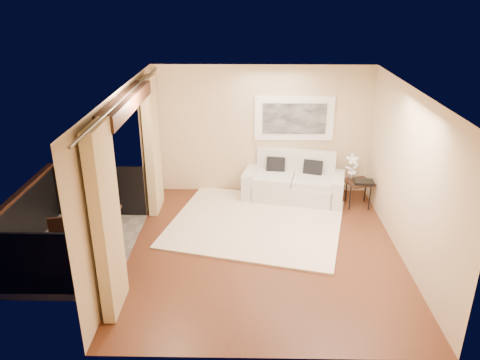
{
  "coord_description": "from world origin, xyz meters",
  "views": [
    {
      "loc": [
        -0.29,
        -6.86,
        4.16
      ],
      "look_at": [
        -0.43,
        0.54,
        1.05
      ],
      "focal_mm": 35.0,
      "sensor_mm": 36.0,
      "label": 1
    }
  ],
  "objects_px": {
    "orchid": "(352,166)",
    "balcony_chair_far": "(99,206)",
    "sofa": "(294,183)",
    "side_table": "(359,184)",
    "balcony_chair_near": "(62,241)",
    "bistro_table": "(98,225)",
    "ice_bucket": "(92,211)"
  },
  "relations": [
    {
      "from": "side_table",
      "to": "orchid",
      "type": "height_order",
      "value": "orchid"
    },
    {
      "from": "side_table",
      "to": "balcony_chair_far",
      "type": "xyz_separation_m",
      "value": [
        -4.77,
        -1.44,
        0.17
      ]
    },
    {
      "from": "balcony_chair_near",
      "to": "sofa",
      "type": "bearing_deg",
      "value": 23.96
    },
    {
      "from": "bistro_table",
      "to": "ice_bucket",
      "type": "distance_m",
      "value": 0.25
    },
    {
      "from": "sofa",
      "to": "balcony_chair_far",
      "type": "distance_m",
      "value": 3.94
    },
    {
      "from": "orchid",
      "to": "balcony_chair_far",
      "type": "relative_size",
      "value": 0.47
    },
    {
      "from": "side_table",
      "to": "ice_bucket",
      "type": "height_order",
      "value": "ice_bucket"
    },
    {
      "from": "sofa",
      "to": "ice_bucket",
      "type": "height_order",
      "value": "sofa"
    },
    {
      "from": "balcony_chair_near",
      "to": "ice_bucket",
      "type": "bearing_deg",
      "value": 39.73
    },
    {
      "from": "bistro_table",
      "to": "balcony_chair_far",
      "type": "xyz_separation_m",
      "value": [
        -0.16,
        0.62,
        0.02
      ]
    },
    {
      "from": "orchid",
      "to": "bistro_table",
      "type": "distance_m",
      "value": 5.0
    },
    {
      "from": "side_table",
      "to": "ice_bucket",
      "type": "relative_size",
      "value": 3.05
    },
    {
      "from": "side_table",
      "to": "balcony_chair_near",
      "type": "distance_m",
      "value": 5.62
    },
    {
      "from": "balcony_chair_far",
      "to": "sofa",
      "type": "bearing_deg",
      "value": -141.39
    },
    {
      "from": "bistro_table",
      "to": "ice_bucket",
      "type": "bearing_deg",
      "value": 133.77
    },
    {
      "from": "balcony_chair_far",
      "to": "ice_bucket",
      "type": "height_order",
      "value": "balcony_chair_far"
    },
    {
      "from": "bistro_table",
      "to": "balcony_chair_far",
      "type": "relative_size",
      "value": 0.64
    },
    {
      "from": "orchid",
      "to": "balcony_chair_far",
      "type": "height_order",
      "value": "balcony_chair_far"
    },
    {
      "from": "sofa",
      "to": "orchid",
      "type": "distance_m",
      "value": 1.23
    },
    {
      "from": "bistro_table",
      "to": "balcony_chair_near",
      "type": "distance_m",
      "value": 0.59
    },
    {
      "from": "bistro_table",
      "to": "balcony_chair_far",
      "type": "distance_m",
      "value": 0.64
    },
    {
      "from": "orchid",
      "to": "bistro_table",
      "type": "bearing_deg",
      "value": -153.61
    },
    {
      "from": "bistro_table",
      "to": "balcony_chair_near",
      "type": "relative_size",
      "value": 0.8
    },
    {
      "from": "side_table",
      "to": "balcony_chair_near",
      "type": "relative_size",
      "value": 0.7
    },
    {
      "from": "orchid",
      "to": "ice_bucket",
      "type": "distance_m",
      "value": 5.06
    },
    {
      "from": "sofa",
      "to": "bistro_table",
      "type": "bearing_deg",
      "value": -132.32
    },
    {
      "from": "bistro_table",
      "to": "side_table",
      "type": "bearing_deg",
      "value": 24.15
    },
    {
      "from": "orchid",
      "to": "balcony_chair_far",
      "type": "distance_m",
      "value": 4.91
    },
    {
      "from": "balcony_chair_near",
      "to": "ice_bucket",
      "type": "height_order",
      "value": "ice_bucket"
    },
    {
      "from": "orchid",
      "to": "ice_bucket",
      "type": "relative_size",
      "value": 2.59
    },
    {
      "from": "orchid",
      "to": "balcony_chair_near",
      "type": "relative_size",
      "value": 0.6
    },
    {
      "from": "balcony_chair_far",
      "to": "balcony_chair_near",
      "type": "relative_size",
      "value": 1.26
    }
  ]
}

